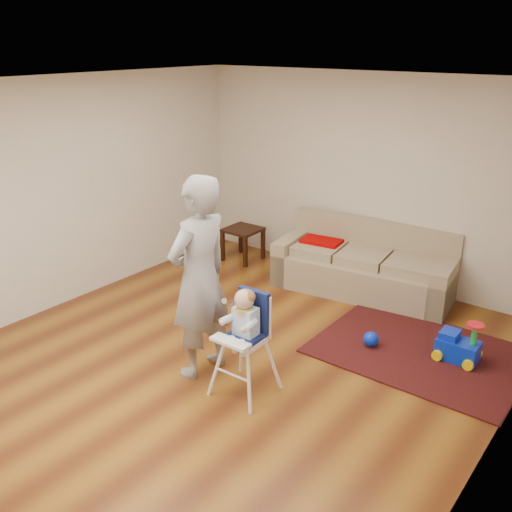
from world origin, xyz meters
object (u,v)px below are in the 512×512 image
Objects in this scene: side_table at (243,244)px; toy_ball at (371,339)px; sofa at (364,260)px; ride_on_toy at (459,340)px; high_chair at (245,344)px; adult at (199,278)px.

toy_ball is (2.68, -1.19, -0.14)m from side_table.
side_table is at bearing 174.13° from sofa.
sofa is 1.84m from ride_on_toy.
high_chair is (-0.56, -1.44, 0.40)m from toy_ball.
side_table is at bearing 127.72° from high_chair.
ride_on_toy is 0.23× the size of adult.
sofa is at bearing 147.90° from ride_on_toy.
sofa is 1.19× the size of adult.
ride_on_toy is 2.74× the size of toy_ball.
side_table is 3.11m from adult.
high_chair is 0.74m from adult.
ride_on_toy is 2.68m from adult.
ride_on_toy is at bearing -14.32° from side_table.
toy_ball is at bearing 67.70° from high_chair.
side_table is 0.25× the size of adult.
ride_on_toy is 0.43× the size of high_chair.
sofa is 4.84× the size of side_table.
adult reaches higher than sofa.
side_table is 3.61m from ride_on_toy.
toy_ball is (0.75, -1.24, -0.33)m from sofa.
sofa is 2.73m from adult.
adult is (-0.57, 0.04, 0.48)m from high_chair.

